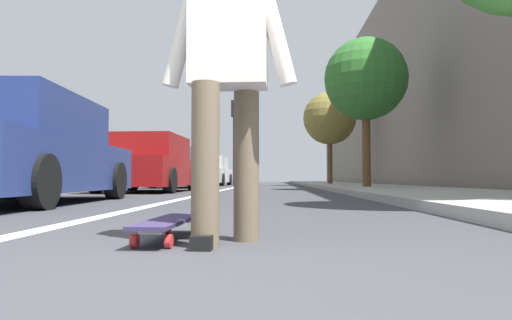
{
  "coord_description": "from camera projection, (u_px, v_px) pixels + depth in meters",
  "views": [
    {
      "loc": [
        -1.19,
        -0.37,
        0.34
      ],
      "look_at": [
        10.12,
        0.07,
        0.81
      ],
      "focal_mm": 31.93,
      "sensor_mm": 36.0,
      "label": 1
    }
  ],
  "objects": [
    {
      "name": "traffic_light",
      "position": [
        234.0,
        127.0,
        22.18
      ],
      "size": [
        0.33,
        0.28,
        4.17
      ],
      "color": "#2D2D2D",
      "rests_on": "ground"
    },
    {
      "name": "lane_stripe_white",
      "position": [
        241.0,
        186.0,
        21.2
      ],
      "size": [
        52.0,
        0.16,
        0.01
      ],
      "primitive_type": "cube",
      "color": "silver",
      "rests_on": "ground"
    },
    {
      "name": "parked_car_far",
      "position": [
        184.0,
        169.0,
        17.62
      ],
      "size": [
        4.35,
        1.99,
        1.49
      ],
      "color": "#4C5156",
      "rests_on": "ground"
    },
    {
      "name": "parked_car_near",
      "position": [
        20.0,
        153.0,
        6.24
      ],
      "size": [
        4.42,
        2.17,
        1.47
      ],
      "color": "navy",
      "rests_on": "ground"
    },
    {
      "name": "building_facade",
      "position": [
        384.0,
        98.0,
        23.1
      ],
      "size": [
        40.0,
        1.2,
        8.89
      ],
      "primitive_type": "cube",
      "color": "slate",
      "rests_on": "ground"
    },
    {
      "name": "skater_person",
      "position": [
        228.0,
        65.0,
        2.39
      ],
      "size": [
        0.46,
        0.72,
        1.64
      ],
      "color": "brown",
      "rests_on": "ground"
    },
    {
      "name": "sidewalk_curb",
      "position": [
        349.0,
        186.0,
        19.02
      ],
      "size": [
        52.0,
        3.2,
        0.12
      ],
      "primitive_type": "cube",
      "color": "#9E9B93",
      "rests_on": "ground"
    },
    {
      "name": "skateboard",
      "position": [
        168.0,
        223.0,
        2.52
      ],
      "size": [
        0.85,
        0.23,
        0.11
      ],
      "color": "red",
      "rests_on": "ground"
    },
    {
      "name": "street_tree_mid",
      "position": [
        366.0,
        80.0,
        13.46
      ],
      "size": [
        2.44,
        2.44,
        4.52
      ],
      "color": "brown",
      "rests_on": "ground"
    },
    {
      "name": "parked_car_end",
      "position": [
        209.0,
        172.0,
        23.26
      ],
      "size": [
        4.48,
        2.08,
        1.46
      ],
      "color": "silver",
      "rests_on": "ground"
    },
    {
      "name": "street_tree_far",
      "position": [
        330.0,
        118.0,
        22.18
      ],
      "size": [
        2.57,
        2.57,
        4.59
      ],
      "color": "brown",
      "rests_on": "ground"
    },
    {
      "name": "ground_plane",
      "position": [
        259.0,
        193.0,
        11.17
      ],
      "size": [
        80.0,
        80.0,
        0.0
      ],
      "primitive_type": "plane",
      "color": "#38383D"
    },
    {
      "name": "parked_car_mid",
      "position": [
        149.0,
        165.0,
        11.89
      ],
      "size": [
        4.15,
        2.1,
        1.46
      ],
      "color": "maroon",
      "rests_on": "ground"
    }
  ]
}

